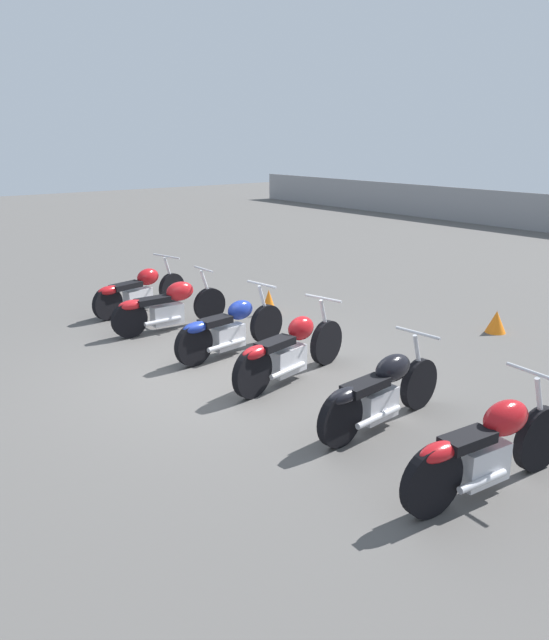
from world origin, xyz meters
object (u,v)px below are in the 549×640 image
(motorcycle_slot_1, at_px, (169,306))
(traffic_cone_far, at_px, (269,302))
(motorcycle_slot_0, at_px, (139,290))
(motorcycle_slot_5, at_px, (488,448))
(motorcycle_slot_4, at_px, (381,392))
(motorcycle_slot_2, at_px, (229,328))
(motorcycle_slot_3, at_px, (290,350))
(traffic_cone_near, at_px, (496,322))

(motorcycle_slot_1, relative_size, traffic_cone_far, 4.61)
(motorcycle_slot_0, distance_m, motorcycle_slot_1, 1.36)
(motorcycle_slot_5, bearing_deg, motorcycle_slot_4, 176.68)
(motorcycle_slot_2, relative_size, motorcycle_slot_3, 0.94)
(motorcycle_slot_4, distance_m, traffic_cone_near, 4.34)
(motorcycle_slot_1, relative_size, motorcycle_slot_3, 0.97)
(motorcycle_slot_4, bearing_deg, motorcycle_slot_0, 174.44)
(motorcycle_slot_5, distance_m, traffic_cone_far, 6.35)
(motorcycle_slot_2, bearing_deg, motorcycle_slot_3, -5.23)
(motorcycle_slot_0, xyz_separation_m, traffic_cone_far, (1.61, 1.80, -0.17))
(motorcycle_slot_0, height_order, motorcycle_slot_2, motorcycle_slot_2)
(motorcycle_slot_3, relative_size, traffic_cone_near, 5.88)
(motorcycle_slot_3, bearing_deg, motorcycle_slot_2, 170.24)
(motorcycle_slot_1, bearing_deg, traffic_cone_near, 50.57)
(motorcycle_slot_4, bearing_deg, motorcycle_slot_3, 172.01)
(motorcycle_slot_2, xyz_separation_m, traffic_cone_far, (-1.42, 1.81, -0.18))
(motorcycle_slot_1, xyz_separation_m, motorcycle_slot_5, (6.25, -0.16, 0.03))
(motorcycle_slot_3, xyz_separation_m, motorcycle_slot_4, (1.70, -0.08, -0.00))
(motorcycle_slot_1, distance_m, motorcycle_slot_3, 3.03)
(motorcycle_slot_1, bearing_deg, motorcycle_slot_2, 3.62)
(motorcycle_slot_2, relative_size, motorcycle_slot_4, 1.01)
(motorcycle_slot_5, bearing_deg, motorcycle_slot_3, 179.80)
(motorcycle_slot_0, xyz_separation_m, motorcycle_slot_1, (1.35, -0.11, 0.01))
(motorcycle_slot_0, distance_m, motorcycle_slot_4, 6.08)
(motorcycle_slot_3, distance_m, motorcycle_slot_4, 1.70)
(motorcycle_slot_0, relative_size, motorcycle_slot_4, 1.02)
(motorcycle_slot_2, height_order, motorcycle_slot_4, motorcycle_slot_2)
(motorcycle_slot_0, xyz_separation_m, motorcycle_slot_3, (4.38, 0.04, 0.02))
(motorcycle_slot_0, distance_m, motorcycle_slot_3, 4.38)
(motorcycle_slot_1, bearing_deg, motorcycle_slot_3, 3.01)
(motorcycle_slot_0, bearing_deg, motorcycle_slot_4, -13.86)
(motorcycle_slot_3, xyz_separation_m, traffic_cone_far, (-2.77, 1.76, -0.20))
(motorcycle_slot_0, relative_size, traffic_cone_near, 5.60)
(motorcycle_slot_0, bearing_deg, motorcycle_slot_5, -15.55)
(motorcycle_slot_1, relative_size, traffic_cone_near, 5.72)
(motorcycle_slot_3, xyz_separation_m, traffic_cone_near, (0.45, 4.06, -0.24))
(traffic_cone_far, bearing_deg, motorcycle_slot_5, -19.14)
(motorcycle_slot_2, xyz_separation_m, motorcycle_slot_5, (4.57, -0.27, 0.04))
(motorcycle_slot_0, distance_m, traffic_cone_far, 2.42)
(motorcycle_slot_3, height_order, motorcycle_slot_4, motorcycle_slot_3)
(motorcycle_slot_2, distance_m, motorcycle_slot_4, 3.05)
(motorcycle_slot_0, relative_size, traffic_cone_far, 4.51)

